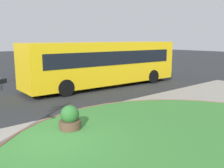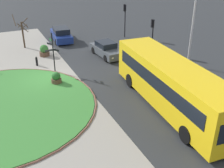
{
  "view_description": "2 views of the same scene",
  "coord_description": "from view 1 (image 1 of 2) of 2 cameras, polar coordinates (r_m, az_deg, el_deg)",
  "views": [
    {
      "loc": [
        -3.54,
        -7.07,
        3.31
      ],
      "look_at": [
        4.87,
        2.44,
        1.01
      ],
      "focal_mm": 40.52,
      "sensor_mm": 36.0,
      "label": 1
    },
    {
      "loc": [
        20.35,
        -3.74,
        9.38
      ],
      "look_at": [
        4.73,
        3.46,
        0.96
      ],
      "focal_mm": 44.46,
      "sensor_mm": 36.0,
      "label": 2
    }
  ],
  "objects": [
    {
      "name": "ground",
      "position": [
        8.57,
        -14.04,
        -12.76
      ],
      "size": [
        120.0,
        120.0,
        0.0
      ],
      "primitive_type": "plane",
      "color": "#282B2D"
    },
    {
      "name": "grass_kerb_ring",
      "position": [
        8.03,
        21.69,
        -14.41
      ],
      "size": [
        12.78,
        12.78,
        0.11
      ],
      "primitive_type": "torus",
      "color": "brown",
      "rests_on": "ground"
    },
    {
      "name": "grass_island",
      "position": [
        8.03,
        21.69,
        -14.44
      ],
      "size": [
        12.47,
        12.47,
        0.1
      ],
      "primitive_type": "cylinder",
      "color": "#387A33",
      "rests_on": "ground"
    },
    {
      "name": "sidewalk_paving",
      "position": [
        7.13,
        -6.84,
        -17.4
      ],
      "size": [
        32.0,
        8.32,
        0.02
      ],
      "primitive_type": "cube",
      "color": "gray",
      "rests_on": "ground"
    },
    {
      "name": "bus_yellow",
      "position": [
        17.46,
        -1.77,
        4.8
      ],
      "size": [
        11.41,
        3.31,
        3.04
      ],
      "rotation": [
        0.0,
        0.0,
        -0.07
      ],
      "color": "yellow",
      "rests_on": "ground"
    },
    {
      "name": "planter_near_signpost",
      "position": [
        9.27,
        -9.47,
        -7.95
      ],
      "size": [
        0.79,
        0.79,
        0.96
      ],
      "color": "brown",
      "rests_on": "ground"
    }
  ]
}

